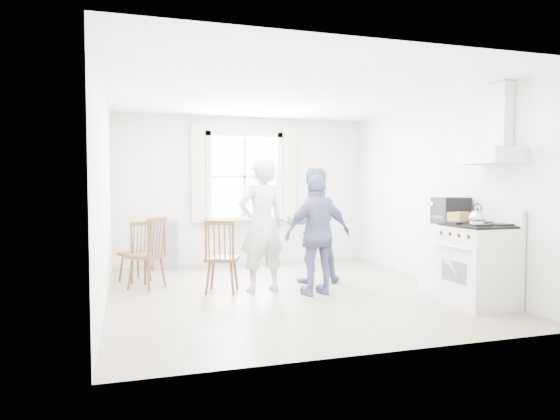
# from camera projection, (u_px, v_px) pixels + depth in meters

# --- Properties ---
(room_shell) EXTENTS (4.62, 5.12, 2.64)m
(room_shell) POSITION_uv_depth(u_px,v_px,m) (287.00, 193.00, 6.50)
(room_shell) COLOR gray
(room_shell) RESTS_ON ground
(window_assembly) EXTENTS (1.88, 0.24, 1.70)m
(window_assembly) POSITION_uv_depth(u_px,v_px,m) (245.00, 182.00, 8.83)
(window_assembly) COLOR white
(window_assembly) RESTS_ON room_shell
(range_hood) EXTENTS (0.45, 0.76, 0.94)m
(range_hood) POSITION_uv_depth(u_px,v_px,m) (492.00, 143.00, 5.78)
(range_hood) COLOR silver
(range_hood) RESTS_ON room_shell
(shelf_unit) EXTENTS (0.40, 0.30, 0.80)m
(shelf_unit) POSITION_uv_depth(u_px,v_px,m) (165.00, 245.00, 8.36)
(shelf_unit) COLOR gray
(shelf_unit) RESTS_ON ground
(gas_stove) EXTENTS (0.68, 0.76, 1.12)m
(gas_stove) POSITION_uv_depth(u_px,v_px,m) (478.00, 264.00, 5.81)
(gas_stove) COLOR silver
(gas_stove) RESTS_ON ground
(kettle) EXTENTS (0.18, 0.18, 0.25)m
(kettle) POSITION_uv_depth(u_px,v_px,m) (477.00, 218.00, 5.61)
(kettle) COLOR silver
(kettle) RESTS_ON gas_stove
(low_cabinet) EXTENTS (0.50, 0.55, 0.90)m
(low_cabinet) POSITION_uv_depth(u_px,v_px,m) (447.00, 258.00, 6.50)
(low_cabinet) COLOR silver
(low_cabinet) RESTS_ON ground
(stereo_stack) EXTENTS (0.39, 0.35, 0.35)m
(stereo_stack) POSITION_uv_depth(u_px,v_px,m) (451.00, 211.00, 6.46)
(stereo_stack) COLOR black
(stereo_stack) RESTS_ON low_cabinet
(cardboard_box) EXTENTS (0.31, 0.27, 0.17)m
(cardboard_box) POSITION_uv_depth(u_px,v_px,m) (458.00, 219.00, 6.27)
(cardboard_box) COLOR tan
(cardboard_box) RESTS_ON low_cabinet
(windsor_chair_a) EXTENTS (0.51, 0.51, 0.89)m
(windsor_chair_a) POSITION_uv_depth(u_px,v_px,m) (139.00, 245.00, 7.19)
(windsor_chair_a) COLOR #492B17
(windsor_chair_a) RESTS_ON ground
(windsor_chair_b) EXTENTS (0.52, 0.52, 0.97)m
(windsor_chair_b) POSITION_uv_depth(u_px,v_px,m) (220.00, 249.00, 6.41)
(windsor_chair_b) COLOR #492B17
(windsor_chair_b) RESTS_ON ground
(windsor_chair_c) EXTENTS (0.57, 0.57, 0.98)m
(windsor_chair_c) POSITION_uv_depth(u_px,v_px,m) (153.00, 245.00, 6.70)
(windsor_chair_c) COLOR #492B17
(windsor_chair_c) RESTS_ON ground
(person_left) EXTENTS (0.75, 0.75, 1.76)m
(person_left) POSITION_uv_depth(u_px,v_px,m) (262.00, 225.00, 6.56)
(person_left) COLOR silver
(person_left) RESTS_ON ground
(person_mid) EXTENTS (0.92, 0.92, 1.65)m
(person_mid) POSITION_uv_depth(u_px,v_px,m) (313.00, 225.00, 7.18)
(person_mid) COLOR #42597C
(person_mid) RESTS_ON ground
(person_right) EXTENTS (0.99, 0.99, 1.54)m
(person_right) POSITION_uv_depth(u_px,v_px,m) (318.00, 235.00, 6.36)
(person_right) COLOR navy
(person_right) RESTS_ON ground
(potted_plant) EXTENTS (0.23, 0.23, 0.32)m
(potted_plant) POSITION_uv_depth(u_px,v_px,m) (245.00, 207.00, 8.76)
(potted_plant) COLOR #377C3A
(potted_plant) RESTS_ON window_assembly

